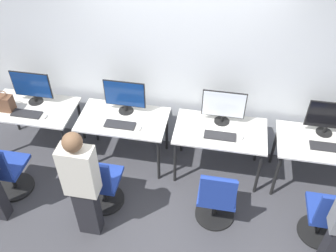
{
  "coord_description": "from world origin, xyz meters",
  "views": [
    {
      "loc": [
        0.61,
        -3.2,
        3.9
      ],
      "look_at": [
        0.0,
        0.14,
        0.89
      ],
      "focal_mm": 40.0,
      "sensor_mm": 36.0,
      "label": 1
    }
  ],
  "objects_px": {
    "office_chair_right": "(216,200)",
    "office_chair_far_right": "(327,218)",
    "monitor_right": "(224,106)",
    "keyboard_far_right": "(327,147)",
    "keyboard_far_left": "(27,114)",
    "keyboard_right": "(220,136)",
    "keyboard_left": "(120,125)",
    "monitor_left": "(125,96)",
    "office_chair_far_left": "(6,172)",
    "monitor_far_left": "(32,87)",
    "office_chair_left": "(101,185)",
    "mouse_right": "(242,137)",
    "monitor_far_right": "(330,117)",
    "mouse_left": "(139,128)",
    "handbag": "(2,102)",
    "mouse_far_left": "(45,117)",
    "person_left": "(82,183)"
  },
  "relations": [
    {
      "from": "office_chair_right",
      "to": "office_chair_far_right",
      "type": "distance_m",
      "value": 1.23
    },
    {
      "from": "monitor_right",
      "to": "keyboard_far_right",
      "type": "xyz_separation_m",
      "value": [
        1.27,
        -0.25,
        -0.24
      ]
    },
    {
      "from": "keyboard_far_right",
      "to": "office_chair_far_right",
      "type": "xyz_separation_m",
      "value": [
        0.01,
        -0.76,
        -0.38
      ]
    },
    {
      "from": "keyboard_far_left",
      "to": "keyboard_right",
      "type": "relative_size",
      "value": 1.0
    },
    {
      "from": "keyboard_left",
      "to": "keyboard_right",
      "type": "bearing_deg",
      "value": 1.05
    },
    {
      "from": "monitor_left",
      "to": "keyboard_far_right",
      "type": "relative_size",
      "value": 1.38
    },
    {
      "from": "office_chair_far_left",
      "to": "keyboard_left",
      "type": "height_order",
      "value": "office_chair_far_left"
    },
    {
      "from": "monitor_far_left",
      "to": "keyboard_far_left",
      "type": "xyz_separation_m",
      "value": [
        -0.0,
        -0.28,
        -0.24
      ]
    },
    {
      "from": "office_chair_left",
      "to": "monitor_left",
      "type": "bearing_deg",
      "value": 85.88
    },
    {
      "from": "office_chair_right",
      "to": "monitor_far_left",
      "type": "bearing_deg",
      "value": 160.16
    },
    {
      "from": "keyboard_right",
      "to": "mouse_right",
      "type": "distance_m",
      "value": 0.27
    },
    {
      "from": "office_chair_far_right",
      "to": "office_chair_right",
      "type": "bearing_deg",
      "value": 178.58
    },
    {
      "from": "office_chair_far_left",
      "to": "monitor_left",
      "type": "height_order",
      "value": "monitor_left"
    },
    {
      "from": "mouse_right",
      "to": "monitor_far_right",
      "type": "distance_m",
      "value": 1.07
    },
    {
      "from": "keyboard_far_left",
      "to": "office_chair_right",
      "type": "bearing_deg",
      "value": -14.17
    },
    {
      "from": "office_chair_far_left",
      "to": "keyboard_far_right",
      "type": "xyz_separation_m",
      "value": [
        3.84,
        0.78,
        0.38
      ]
    },
    {
      "from": "keyboard_far_left",
      "to": "office_chair_far_left",
      "type": "height_order",
      "value": "office_chair_far_left"
    },
    {
      "from": "monitor_left",
      "to": "mouse_left",
      "type": "distance_m",
      "value": 0.47
    },
    {
      "from": "monitor_right",
      "to": "handbag",
      "type": "bearing_deg",
      "value": -174.51
    },
    {
      "from": "mouse_far_left",
      "to": "keyboard_far_right",
      "type": "height_order",
      "value": "mouse_far_left"
    },
    {
      "from": "office_chair_far_left",
      "to": "office_chair_far_right",
      "type": "bearing_deg",
      "value": 0.28
    },
    {
      "from": "monitor_far_left",
      "to": "office_chair_left",
      "type": "distance_m",
      "value": 1.66
    },
    {
      "from": "office_chair_far_left",
      "to": "monitor_far_left",
      "type": "bearing_deg",
      "value": 88.24
    },
    {
      "from": "monitor_far_right",
      "to": "office_chair_far_right",
      "type": "xyz_separation_m",
      "value": [
        0.01,
        -1.03,
        -0.62
      ]
    },
    {
      "from": "keyboard_left",
      "to": "office_chair_right",
      "type": "relative_size",
      "value": 0.44
    },
    {
      "from": "office_chair_far_left",
      "to": "monitor_far_right",
      "type": "relative_size",
      "value": 1.65
    },
    {
      "from": "office_chair_far_left",
      "to": "monitor_left",
      "type": "distance_m",
      "value": 1.76
    },
    {
      "from": "monitor_left",
      "to": "person_left",
      "type": "height_order",
      "value": "person_left"
    },
    {
      "from": "handbag",
      "to": "keyboard_right",
      "type": "bearing_deg",
      "value": -0.2
    },
    {
      "from": "person_left",
      "to": "office_chair_far_right",
      "type": "relative_size",
      "value": 1.71
    },
    {
      "from": "mouse_right",
      "to": "office_chair_right",
      "type": "bearing_deg",
      "value": -106.8
    },
    {
      "from": "keyboard_far_left",
      "to": "keyboard_far_right",
      "type": "relative_size",
      "value": 1.0
    },
    {
      "from": "monitor_far_left",
      "to": "office_chair_right",
      "type": "distance_m",
      "value": 2.82
    },
    {
      "from": "mouse_far_left",
      "to": "mouse_left",
      "type": "bearing_deg",
      "value": 0.04
    },
    {
      "from": "mouse_far_left",
      "to": "keyboard_far_right",
      "type": "bearing_deg",
      "value": 1.44
    },
    {
      "from": "person_left",
      "to": "keyboard_far_right",
      "type": "relative_size",
      "value": 3.89
    },
    {
      "from": "monitor_left",
      "to": "monitor_far_right",
      "type": "relative_size",
      "value": 1.0
    },
    {
      "from": "monitor_far_left",
      "to": "mouse_far_left",
      "type": "xyz_separation_m",
      "value": [
        0.26,
        -0.3,
        -0.23
      ]
    },
    {
      "from": "mouse_far_left",
      "to": "keyboard_right",
      "type": "xyz_separation_m",
      "value": [
        2.28,
        0.05,
        -0.01
      ]
    },
    {
      "from": "keyboard_far_right",
      "to": "mouse_far_left",
      "type": "bearing_deg",
      "value": -178.56
    },
    {
      "from": "keyboard_far_left",
      "to": "keyboard_far_right",
      "type": "bearing_deg",
      "value": 1.09
    },
    {
      "from": "mouse_left",
      "to": "office_chair_right",
      "type": "distance_m",
      "value": 1.3
    },
    {
      "from": "monitor_far_left",
      "to": "keyboard_right",
      "type": "height_order",
      "value": "monitor_far_left"
    },
    {
      "from": "office_chair_left",
      "to": "handbag",
      "type": "height_order",
      "value": "handbag"
    },
    {
      "from": "keyboard_far_right",
      "to": "office_chair_far_right",
      "type": "bearing_deg",
      "value": -89.62
    },
    {
      "from": "monitor_left",
      "to": "keyboard_right",
      "type": "distance_m",
      "value": 1.32
    },
    {
      "from": "mouse_far_left",
      "to": "mouse_right",
      "type": "xyz_separation_m",
      "value": [
        2.55,
        0.08,
        0.0
      ]
    },
    {
      "from": "monitor_far_right",
      "to": "office_chair_far_right",
      "type": "height_order",
      "value": "monitor_far_right"
    },
    {
      "from": "office_chair_far_left",
      "to": "keyboard_left",
      "type": "bearing_deg",
      "value": 28.8
    },
    {
      "from": "monitor_far_right",
      "to": "monitor_far_left",
      "type": "bearing_deg",
      "value": -179.1
    }
  ]
}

